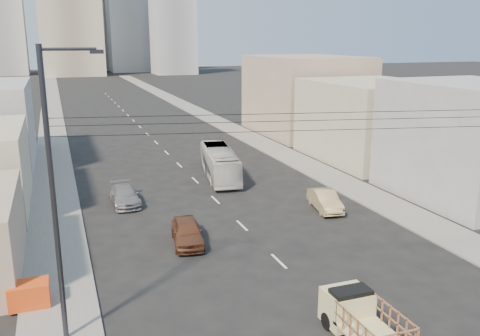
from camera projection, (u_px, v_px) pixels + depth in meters
sidewalk_left at (52, 117)px, 81.10m from camera, size 3.50×180.00×0.12m
sidewalk_right at (194, 110)px, 88.92m from camera, size 3.50×180.00×0.12m
lane_dashes at (143, 130)px, 69.55m from camera, size 0.15×104.00×0.01m
flatbed_pickup at (361, 317)px, 20.84m from camera, size 1.95×4.41×1.90m
city_bus at (220, 163)px, 45.49m from camera, size 3.91×10.23×2.78m
sedan_brown at (187, 232)px, 30.89m from camera, size 2.40×4.64×1.51m
sedan_tan at (325, 200)px, 37.08m from camera, size 2.27×4.54×1.43m
sedan_grey at (125, 195)px, 38.33m from camera, size 2.00×4.76×1.37m
streetlamp_left at (55, 192)px, 19.58m from camera, size 2.36×0.25×12.00m
overhead_wires at (350, 120)px, 20.47m from camera, size 23.01×5.02×0.72m
crate_stack at (29, 294)px, 23.49m from camera, size 1.80×1.20×1.14m
bldg_right_near at (472, 141)px, 39.27m from camera, size 10.00×12.00×9.00m
bldg_right_mid at (372, 120)px, 52.30m from camera, size 11.00×14.00×8.00m
bldg_right_far at (305, 95)px, 66.78m from camera, size 12.00×16.00×10.00m
midrise_ne at (129, 17)px, 190.74m from camera, size 16.00×16.00×40.00m
midrise_nw at (1, 24)px, 172.28m from camera, size 15.00×15.00×34.00m
midrise_back at (93, 13)px, 199.90m from camera, size 18.00×18.00×44.00m
midrise_east at (173, 33)px, 178.01m from camera, size 14.00×14.00×28.00m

